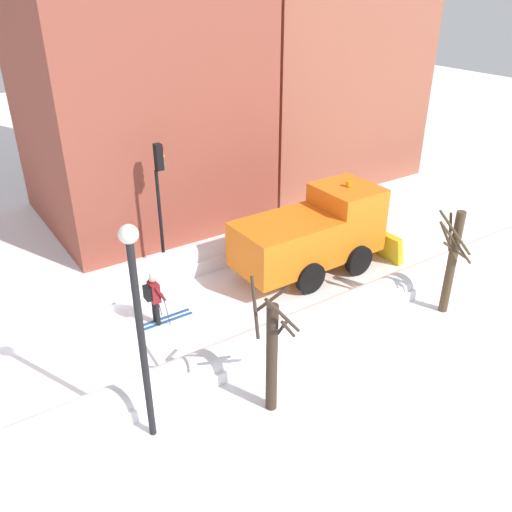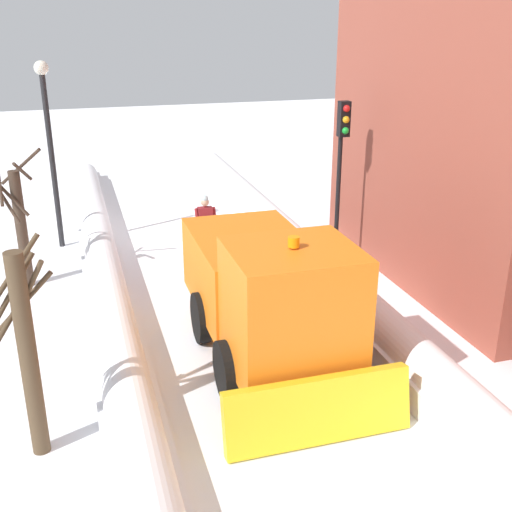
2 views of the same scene
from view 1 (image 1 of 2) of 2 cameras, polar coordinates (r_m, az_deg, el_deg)
ground_plane at (r=20.33m, az=9.34°, el=-0.68°), size 80.00×80.00×0.00m
snowbank_left at (r=21.92m, az=4.75°, el=3.04°), size 1.10×36.00×0.97m
snowbank_right at (r=18.62m, az=14.91°, el=-3.13°), size 1.10×36.00×0.90m
building_brick_mid at (r=28.20m, az=6.57°, el=19.12°), size 6.75×9.31×10.64m
plow_truck at (r=19.07m, az=6.35°, el=2.49°), size 3.20×5.98×3.12m
skier at (r=16.50m, az=-10.75°, el=-4.15°), size 0.62×1.80×1.81m
traffic_light_pole at (r=18.96m, az=-10.16°, el=7.65°), size 0.28×0.42×4.54m
street_lamp at (r=11.41m, az=-12.38°, el=-5.91°), size 0.40×0.40×5.42m
bare_tree_near at (r=12.86m, az=1.75°, el=-10.23°), size 1.35×1.37×3.60m
bare_tree_mid at (r=17.43m, az=20.05°, el=-0.42°), size 1.16×0.79×3.53m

